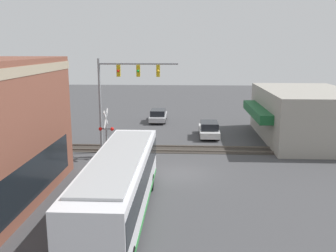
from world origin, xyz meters
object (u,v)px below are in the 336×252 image
parked_car_silver (158,116)px  pedestrian_at_crossing (115,148)px  crossing_signal (106,129)px  parked_car_white (209,130)px  city_bus (120,185)px

parked_car_silver → pedestrian_at_crossing: size_ratio=2.56×
crossing_signal → parked_car_white: bearing=-48.2°
city_bus → crossing_signal: crossing_signal is taller
city_bus → crossing_signal: bearing=15.3°
crossing_signal → parked_car_white: size_ratio=0.84×
parked_car_silver → pedestrian_at_crossing: (-15.06, 2.12, 0.28)m
parked_car_white → parked_car_silver: parked_car_white is taller
city_bus → parked_car_silver: size_ratio=2.62×
city_bus → parked_car_white: bearing=-16.8°
city_bus → parked_car_silver: bearing=-0.0°
crossing_signal → parked_car_silver: 15.00m
pedestrian_at_crossing → city_bus: bearing=-168.0°
city_bus → pedestrian_at_crossing: (10.02, 2.12, -0.90)m
crossing_signal → parked_car_white: (7.39, -8.26, -1.61)m
city_bus → parked_car_white: (17.84, -5.40, -1.16)m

